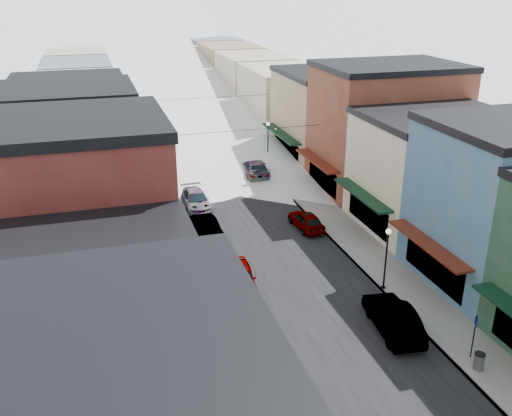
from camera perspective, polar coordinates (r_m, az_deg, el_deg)
road at (r=69.72m, az=-6.47°, el=6.59°), size 10.00×160.00×0.01m
sidewalk_left at (r=68.92m, az=-11.90°, el=6.13°), size 3.20×160.00×0.15m
sidewalk_right at (r=71.09m, az=-1.20°, el=7.08°), size 3.20×160.00×0.15m
curb_left at (r=69.05m, az=-10.62°, el=6.26°), size 0.10×160.00×0.15m
curb_right at (r=70.71m, az=-2.42°, el=6.99°), size 0.10×160.00×0.15m
bldg_l_cream at (r=23.24m, az=-18.09°, el=-15.04°), size 11.30×8.20×9.50m
bldg_l_brick_near at (r=29.46m, az=-19.30°, el=-3.55°), size 12.30×8.20×12.50m
bldg_l_grayblue at (r=37.93m, az=-17.89°, el=-0.52°), size 11.30×9.20×9.00m
bldg_l_brick_far at (r=46.18m, az=-19.24°, el=4.60°), size 13.30×9.20×11.00m
bldg_l_tan at (r=55.92m, az=-17.89°, el=7.12°), size 11.30×11.20×10.00m
bldg_r_blue at (r=39.04m, az=24.06°, el=0.42°), size 11.30×9.20×10.50m
bldg_r_cream at (r=46.28m, az=17.44°, el=3.56°), size 12.30×9.20×9.00m
bldg_r_brick_far at (r=53.55m, az=12.82°, el=7.84°), size 13.30×9.20×11.50m
bldg_r_tan at (r=62.04m, az=7.47°, el=9.15°), size 11.30×11.20×9.50m
distant_blocks at (r=91.15m, az=-9.27°, el=12.65°), size 34.00×55.00×8.00m
overhead_cables at (r=56.32m, az=-4.39°, el=9.47°), size 16.40×15.04×0.04m
car_silver_sedan at (r=36.17m, az=-1.65°, el=-7.01°), size 2.47×4.97×1.63m
car_dark_hatch at (r=43.24m, az=-4.93°, el=-2.10°), size 2.08×4.74×1.52m
car_silver_wagon at (r=49.02m, az=-6.01°, el=0.81°), size 2.08×5.10×1.48m
car_green_sedan at (r=33.09m, az=13.55°, el=-10.59°), size 2.42×5.41×1.72m
car_gray_suv at (r=44.89m, az=5.04°, el=-1.23°), size 1.96×4.29×1.43m
car_black_sedan at (r=56.55m, az=-0.07°, el=3.96°), size 3.10×6.08×1.69m
car_lane_silver at (r=67.41m, az=-7.97°, el=6.65°), size 1.85×4.48×1.52m
car_lane_white at (r=71.52m, az=-5.25°, el=7.69°), size 3.03×5.94×1.61m
parking_sign at (r=31.66m, az=20.99°, el=-11.61°), size 0.09×0.33×2.46m
trash_can at (r=31.45m, az=21.40°, el=-14.07°), size 0.54×0.54×0.91m
streetlamp_near at (r=36.11m, az=12.93°, el=-4.24°), size 0.34×0.34×4.08m
streetlamp_far at (r=59.93m, az=1.20°, el=7.07°), size 0.37×0.37×4.40m
snow_pile_near at (r=27.97m, az=1.11°, el=-17.71°), size 2.34×2.64×0.99m
snow_pile_mid at (r=31.17m, az=-1.25°, el=-13.10°), size 2.10×2.49×0.89m
snow_pile_far at (r=40.77m, az=-5.51°, el=-4.07°), size 2.50×2.74×1.06m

